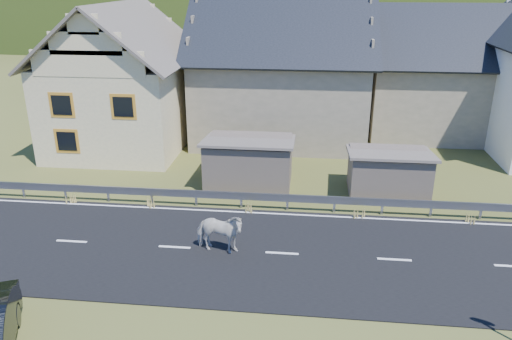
# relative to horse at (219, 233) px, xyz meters

# --- Properties ---
(ground) EXTENTS (160.00, 160.00, 0.00)m
(ground) POSITION_rel_horse_xyz_m (2.27, 0.14, -0.83)
(ground) COLOR #3A3D19
(ground) RESTS_ON ground
(road) EXTENTS (60.00, 7.00, 0.04)m
(road) POSITION_rel_horse_xyz_m (2.27, 0.14, -0.81)
(road) COLOR black
(road) RESTS_ON ground
(lane_markings) EXTENTS (60.00, 6.60, 0.01)m
(lane_markings) POSITION_rel_horse_xyz_m (2.27, 0.14, -0.78)
(lane_markings) COLOR silver
(lane_markings) RESTS_ON road
(guardrail) EXTENTS (28.10, 0.09, 0.75)m
(guardrail) POSITION_rel_horse_xyz_m (2.27, 3.83, -0.27)
(guardrail) COLOR #93969B
(guardrail) RESTS_ON ground
(shed_left) EXTENTS (4.30, 3.30, 2.40)m
(shed_left) POSITION_rel_horse_xyz_m (0.27, 6.64, 0.27)
(shed_left) COLOR #6E5E53
(shed_left) RESTS_ON ground
(shed_right) EXTENTS (3.80, 2.90, 2.20)m
(shed_right) POSITION_rel_horse_xyz_m (6.77, 6.14, 0.17)
(shed_right) COLOR #6E5E53
(shed_right) RESTS_ON ground
(house_cream) EXTENTS (7.80, 9.80, 8.30)m
(house_cream) POSITION_rel_horse_xyz_m (-7.73, 12.14, 3.53)
(house_cream) COLOR #F9E3AD
(house_cream) RESTS_ON ground
(house_stone_a) EXTENTS (10.80, 9.80, 8.90)m
(house_stone_a) POSITION_rel_horse_xyz_m (1.27, 15.14, 3.80)
(house_stone_a) COLOR gray
(house_stone_a) RESTS_ON ground
(house_stone_b) EXTENTS (9.80, 8.80, 8.10)m
(house_stone_b) POSITION_rel_horse_xyz_m (11.27, 17.14, 3.41)
(house_stone_b) COLOR gray
(house_stone_b) RESTS_ON ground
(mountain) EXTENTS (440.00, 280.00, 260.00)m
(mountain) POSITION_rel_horse_xyz_m (7.27, 180.14, -20.83)
(mountain) COLOR #253210
(mountain) RESTS_ON ground
(horse) EXTENTS (1.12, 1.97, 1.58)m
(horse) POSITION_rel_horse_xyz_m (0.00, 0.00, 0.00)
(horse) COLOR beige
(horse) RESTS_ON road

